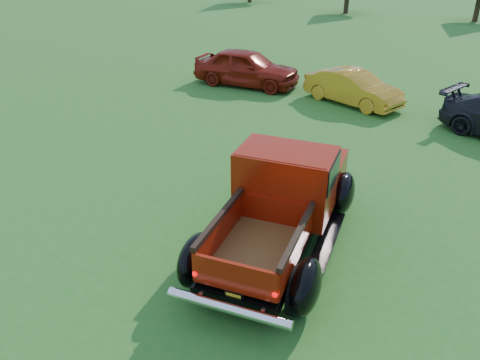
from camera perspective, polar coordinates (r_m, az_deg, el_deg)
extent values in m
plane|color=#26641C|center=(9.68, 2.05, -6.44)|extent=(120.00, 120.00, 0.00)
cylinder|color=#332114|center=(39.52, 12.86, 20.38)|extent=(0.36, 0.36, 1.66)
cylinder|color=#332114|center=(38.61, 26.97, 18.18)|extent=(0.36, 0.36, 1.80)
cylinder|color=black|center=(8.15, -4.74, -10.45)|extent=(0.45, 0.85, 0.81)
cylinder|color=black|center=(7.70, 7.20, -13.30)|extent=(0.45, 0.85, 0.81)
cylinder|color=black|center=(10.67, 2.79, -0.42)|extent=(0.45, 0.85, 0.81)
cylinder|color=black|center=(10.33, 11.85, -2.05)|extent=(0.45, 0.85, 0.81)
cube|color=black|center=(9.14, 4.72, -5.39)|extent=(2.65, 4.96, 0.20)
cube|color=maroon|center=(10.34, 7.54, 1.28)|extent=(2.07, 1.93, 0.63)
cube|color=silver|center=(11.03, 8.57, 2.91)|extent=(1.58, 0.50, 0.51)
cube|color=maroon|center=(9.05, 5.56, -0.21)|extent=(2.05, 1.61, 1.32)
cube|color=black|center=(8.89, 5.67, 1.81)|extent=(2.06, 1.52, 0.51)
cube|color=maroon|center=(8.77, 5.75, 3.42)|extent=(1.94, 1.49, 0.08)
cube|color=brown|center=(8.05, 2.06, -8.96)|extent=(1.86, 2.32, 0.05)
cube|color=maroon|center=(8.10, -2.49, -6.41)|extent=(0.60, 1.96, 0.53)
cube|color=maroon|center=(7.74, 6.92, -8.44)|extent=(0.60, 1.96, 0.53)
cube|color=maroon|center=(8.70, 4.33, -3.84)|extent=(1.33, 0.42, 0.53)
cube|color=maroon|center=(7.14, -0.68, -11.79)|extent=(1.33, 0.43, 0.53)
cube|color=black|center=(7.93, -2.54, -4.53)|extent=(0.63, 1.97, 0.09)
cube|color=black|center=(7.56, 7.05, -6.52)|extent=(0.63, 1.97, 0.09)
ellipsoid|color=black|center=(8.12, -5.42, -9.61)|extent=(0.74, 1.16, 0.89)
ellipsoid|color=black|center=(7.61, 8.01, -12.77)|extent=(0.74, 1.16, 0.89)
ellipsoid|color=black|center=(10.65, 2.29, 0.25)|extent=(0.74, 1.16, 0.89)
ellipsoid|color=black|center=(10.26, 12.47, -1.56)|extent=(0.74, 1.16, 0.89)
cube|color=black|center=(9.43, -1.01, -5.02)|extent=(0.89, 2.13, 0.06)
cube|color=black|center=(8.99, 10.49, -7.35)|extent=(0.89, 2.13, 0.06)
cylinder|color=silver|center=(7.22, -1.44, -15.33)|extent=(1.94, 0.69, 0.16)
cube|color=black|center=(7.33, -0.79, -13.99)|extent=(0.30, 0.10, 0.15)
cube|color=gold|center=(7.32, -0.82, -14.04)|extent=(0.24, 0.08, 0.10)
sphere|color=#CC0505|center=(7.39, -5.52, -11.31)|extent=(0.09, 0.09, 0.09)
sphere|color=#CC0505|center=(7.02, 4.28, -13.77)|extent=(0.09, 0.09, 0.09)
imported|color=maroon|center=(19.27, 0.81, 13.56)|extent=(4.50, 2.51, 1.45)
imported|color=orange|center=(17.50, 13.60, 10.89)|extent=(3.77, 1.91, 1.19)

